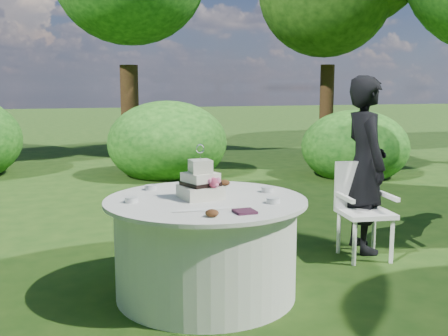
{
  "coord_description": "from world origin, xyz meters",
  "views": [
    {
      "loc": [
        -1.19,
        -3.77,
        1.61
      ],
      "look_at": [
        0.15,
        0.0,
        1.0
      ],
      "focal_mm": 42.0,
      "sensor_mm": 36.0,
      "label": 1
    }
  ],
  "objects_px": {
    "table": "(206,246)",
    "cake": "(201,184)",
    "guest": "(365,164)",
    "chair": "(362,203)",
    "napkins": "(245,212)"
  },
  "relations": [
    {
      "from": "guest",
      "to": "chair",
      "type": "height_order",
      "value": "guest"
    },
    {
      "from": "table",
      "to": "guest",
      "type": "bearing_deg",
      "value": 17.41
    },
    {
      "from": "napkins",
      "to": "table",
      "type": "xyz_separation_m",
      "value": [
        -0.11,
        0.53,
        -0.39
      ]
    },
    {
      "from": "guest",
      "to": "cake",
      "type": "height_order",
      "value": "guest"
    },
    {
      "from": "napkins",
      "to": "table",
      "type": "relative_size",
      "value": 0.09
    },
    {
      "from": "guest",
      "to": "cake",
      "type": "bearing_deg",
      "value": 117.97
    },
    {
      "from": "napkins",
      "to": "chair",
      "type": "xyz_separation_m",
      "value": [
        1.6,
        0.96,
        -0.26
      ]
    },
    {
      "from": "guest",
      "to": "chair",
      "type": "xyz_separation_m",
      "value": [
        -0.12,
        -0.15,
        -0.35
      ]
    },
    {
      "from": "guest",
      "to": "cake",
      "type": "distance_m",
      "value": 1.94
    },
    {
      "from": "cake",
      "to": "chair",
      "type": "relative_size",
      "value": 0.46
    },
    {
      "from": "guest",
      "to": "table",
      "type": "xyz_separation_m",
      "value": [
        -1.83,
        -0.57,
        -0.48
      ]
    },
    {
      "from": "table",
      "to": "cake",
      "type": "bearing_deg",
      "value": 145.43
    },
    {
      "from": "guest",
      "to": "table",
      "type": "bearing_deg",
      "value": 118.86
    },
    {
      "from": "table",
      "to": "napkins",
      "type": "bearing_deg",
      "value": -78.43
    },
    {
      "from": "table",
      "to": "cake",
      "type": "distance_m",
      "value": 0.5
    }
  ]
}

